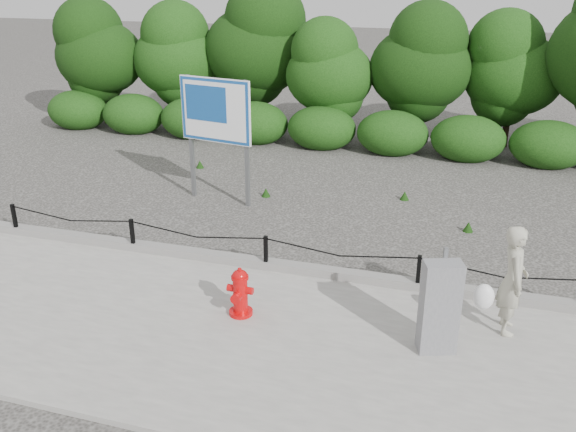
# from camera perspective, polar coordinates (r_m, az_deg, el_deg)

# --- Properties ---
(ground) EXTENTS (90.00, 90.00, 0.00)m
(ground) POSITION_cam_1_polar(r_m,az_deg,el_deg) (10.30, -2.06, -5.36)
(ground) COLOR #2D2B28
(ground) RESTS_ON ground
(sidewalk) EXTENTS (14.00, 4.00, 0.08)m
(sidewalk) POSITION_cam_1_polar(r_m,az_deg,el_deg) (8.68, -6.42, -10.96)
(sidewalk) COLOR gray
(sidewalk) RESTS_ON ground
(curb) EXTENTS (14.00, 0.22, 0.14)m
(curb) POSITION_cam_1_polar(r_m,az_deg,el_deg) (10.28, -1.98, -4.49)
(curb) COLOR slate
(curb) RESTS_ON sidewalk
(chain_barrier) EXTENTS (10.06, 0.06, 0.60)m
(chain_barrier) POSITION_cam_1_polar(r_m,az_deg,el_deg) (10.10, -2.09, -3.06)
(chain_barrier) COLOR black
(chain_barrier) RESTS_ON sidewalk
(treeline) EXTENTS (20.13, 3.81, 5.02)m
(treeline) POSITION_cam_1_polar(r_m,az_deg,el_deg) (17.83, 10.13, 14.58)
(treeline) COLOR black
(treeline) RESTS_ON ground
(fire_hydrant) EXTENTS (0.39, 0.39, 0.75)m
(fire_hydrant) POSITION_cam_1_polar(r_m,az_deg,el_deg) (8.85, -4.50, -7.17)
(fire_hydrant) COLOR #C50709
(fire_hydrant) RESTS_ON sidewalk
(pedestrian) EXTENTS (0.70, 0.60, 1.57)m
(pedestrian) POSITION_cam_1_polar(r_m,az_deg,el_deg) (8.80, 20.14, -5.73)
(pedestrian) COLOR #A4A18D
(pedestrian) RESTS_ON sidewalk
(utility_cabinet) EXTENTS (0.55, 0.43, 1.41)m
(utility_cabinet) POSITION_cam_1_polar(r_m,az_deg,el_deg) (8.16, 14.00, -8.29)
(utility_cabinet) COLOR gray
(utility_cabinet) RESTS_ON sidewalk
(advertising_sign) EXTENTS (1.66, 0.41, 2.69)m
(advertising_sign) POSITION_cam_1_polar(r_m,az_deg,el_deg) (12.94, -6.81, 9.26)
(advertising_sign) COLOR slate
(advertising_sign) RESTS_ON ground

